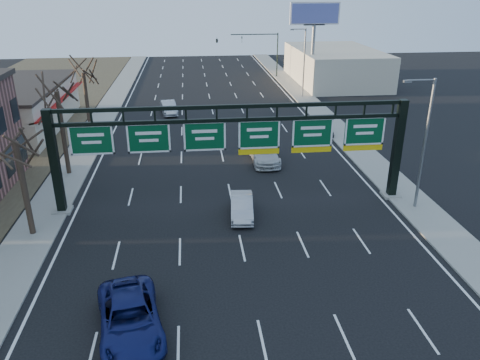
{
  "coord_description": "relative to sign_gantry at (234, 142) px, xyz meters",
  "views": [
    {
      "loc": [
        -2.73,
        -21.8,
        14.57
      ],
      "look_at": [
        0.18,
        4.75,
        3.2
      ],
      "focal_mm": 35.0,
      "sensor_mm": 36.0,
      "label": 1
    }
  ],
  "objects": [
    {
      "name": "ground",
      "position": [
        -0.16,
        -8.0,
        -4.63
      ],
      "size": [
        160.0,
        160.0,
        0.0
      ],
      "primitive_type": "plane",
      "color": "black",
      "rests_on": "ground"
    },
    {
      "name": "billboard_right",
      "position": [
        14.84,
        36.98,
        4.43
      ],
      "size": [
        7.0,
        0.5,
        12.0
      ],
      "color": "slate",
      "rests_on": "ground"
    },
    {
      "name": "streetlight_far",
      "position": [
        12.31,
        32.0,
        0.45
      ],
      "size": [
        2.15,
        0.22,
        9.0
      ],
      "color": "slate",
      "rests_on": "sidewalk_right"
    },
    {
      "name": "car_grey_far",
      "position": [
        10.34,
        15.33,
        -3.93
      ],
      "size": [
        2.28,
        4.32,
        1.4
      ],
      "primitive_type": "imported",
      "rotation": [
        0.0,
        0.0,
        0.16
      ],
      "color": "#45474A",
      "rests_on": "ground"
    },
    {
      "name": "car_silver_distant",
      "position": [
        -5.38,
        25.26,
        -3.88
      ],
      "size": [
        2.36,
        4.78,
        1.51
      ],
      "primitive_type": "imported",
      "rotation": [
        0.0,
        0.0,
        0.17
      ],
      "color": "#B7B7BD",
      "rests_on": "ground"
    },
    {
      "name": "cream_strip",
      "position": [
        -21.64,
        21.0,
        -2.27
      ],
      "size": [
        10.9,
        18.4,
        4.7
      ],
      "color": "beige",
      "rests_on": "ground"
    },
    {
      "name": "tree_far",
      "position": [
        -12.96,
        17.0,
        2.86
      ],
      "size": [
        3.6,
        3.6,
        8.86
      ],
      "color": "#30251B",
      "rests_on": "sidewalk_left"
    },
    {
      "name": "tree_mid",
      "position": [
        -12.96,
        7.0,
        3.23
      ],
      "size": [
        3.6,
        3.6,
        9.24
      ],
      "color": "#30251B",
      "rests_on": "sidewalk_left"
    },
    {
      "name": "building_right_distant",
      "position": [
        19.84,
        42.0,
        -2.13
      ],
      "size": [
        12.0,
        20.0,
        5.0
      ],
      "primitive_type": "cube",
      "color": "beige",
      "rests_on": "ground"
    },
    {
      "name": "car_blue_suv",
      "position": [
        -5.93,
        -12.69,
        -3.82
      ],
      "size": [
        3.7,
        6.19,
        1.61
      ],
      "primitive_type": "imported",
      "rotation": [
        0.0,
        0.0,
        0.19
      ],
      "color": "navy",
      "rests_on": "ground"
    },
    {
      "name": "lane_markings",
      "position": [
        -0.16,
        12.0,
        -4.62
      ],
      "size": [
        21.6,
        120.0,
        0.01
      ],
      "primitive_type": "cube",
      "color": "white",
      "rests_on": "ground"
    },
    {
      "name": "sidewalk_left",
      "position": [
        -12.96,
        12.0,
        -4.57
      ],
      "size": [
        3.0,
        120.0,
        0.12
      ],
      "primitive_type": "cube",
      "color": "gray",
      "rests_on": "ground"
    },
    {
      "name": "car_white_wagon",
      "position": [
        3.39,
        8.19,
        -3.82
      ],
      "size": [
        2.29,
        5.59,
        1.62
      ],
      "primitive_type": "imported",
      "rotation": [
        0.0,
        0.0,
        0.0
      ],
      "color": "silver",
      "rests_on": "ground"
    },
    {
      "name": "car_silver_sedan",
      "position": [
        0.29,
        -1.91,
        -3.94
      ],
      "size": [
        1.81,
        4.29,
        1.38
      ],
      "primitive_type": "imported",
      "rotation": [
        0.0,
        0.0,
        -0.09
      ],
      "color": "#A9AAAE",
      "rests_on": "ground"
    },
    {
      "name": "tree_gantry",
      "position": [
        -12.96,
        -3.0,
        2.48
      ],
      "size": [
        3.6,
        3.6,
        8.48
      ],
      "color": "#30251B",
      "rests_on": "sidewalk_left"
    },
    {
      "name": "traffic_signal_mast",
      "position": [
        5.53,
        47.0,
        0.87
      ],
      "size": [
        10.16,
        0.54,
        7.0
      ],
      "color": "black",
      "rests_on": "ground"
    },
    {
      "name": "sign_gantry",
      "position": [
        0.0,
        0.0,
        0.0
      ],
      "size": [
        24.6,
        1.2,
        7.2
      ],
      "color": "black",
      "rests_on": "ground"
    },
    {
      "name": "sidewalk_right",
      "position": [
        12.64,
        12.0,
        -4.57
      ],
      "size": [
        3.0,
        120.0,
        0.12
      ],
      "primitive_type": "cube",
      "color": "gray",
      "rests_on": "ground"
    },
    {
      "name": "streetlight_near",
      "position": [
        12.31,
        -2.0,
        0.45
      ],
      "size": [
        2.15,
        0.22,
        9.0
      ],
      "color": "slate",
      "rests_on": "sidewalk_right"
    }
  ]
}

